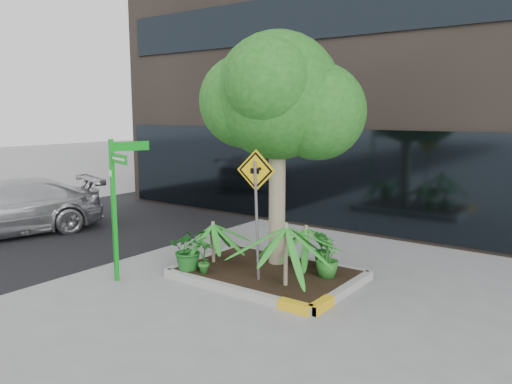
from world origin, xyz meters
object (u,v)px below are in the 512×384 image
Objects in this scene: street_sign_post at (117,195)px; tree at (278,96)px; parked_car at (3,209)px; cattle_sign at (256,193)px.

tree is at bearing 66.77° from street_sign_post.
tree is 0.97× the size of parked_car.
cattle_sign is at bearing 43.78° from street_sign_post.
cattle_sign is (0.33, -1.16, -1.70)m from tree.
tree is at bearing 31.79° from parked_car.
parked_car is 7.60m from cattle_sign.
street_sign_post is at bearing -164.28° from cattle_sign.
tree is 3.53m from street_sign_post.
tree reaches higher than parked_car.
tree is 7.88m from parked_car.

